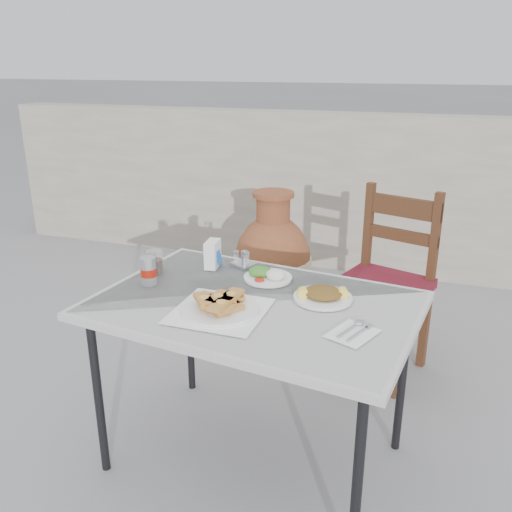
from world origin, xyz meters
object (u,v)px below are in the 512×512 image
(salad_chopped_plate, at_px, (323,295))
(terracotta_urn, at_px, (273,263))
(condiment_caddy, at_px, (243,261))
(chair, at_px, (385,281))
(napkin_holder, at_px, (213,254))
(pide_plate, at_px, (220,304))
(soda_can, at_px, (149,271))
(cola_glass, at_px, (155,263))
(salad_rice_plate, at_px, (267,275))
(cafe_table, at_px, (254,313))

(salad_chopped_plate, bearing_deg, terracotta_urn, 115.51)
(condiment_caddy, distance_m, chair, 0.85)
(salad_chopped_plate, distance_m, napkin_holder, 0.56)
(pide_plate, relative_size, soda_can, 2.84)
(salad_chopped_plate, distance_m, cola_glass, 0.73)
(salad_rice_plate, relative_size, condiment_caddy, 1.63)
(cola_glass, relative_size, condiment_caddy, 0.81)
(salad_chopped_plate, bearing_deg, napkin_holder, 161.06)
(salad_chopped_plate, xyz_separation_m, soda_can, (-0.69, -0.08, 0.04))
(pide_plate, distance_m, napkin_holder, 0.45)
(pide_plate, height_order, soda_can, soda_can)
(cola_glass, bearing_deg, soda_can, -72.84)
(soda_can, bearing_deg, napkin_holder, 57.87)
(salad_rice_plate, distance_m, chair, 0.84)
(napkin_holder, bearing_deg, pide_plate, -69.58)
(condiment_caddy, relative_size, chair, 0.13)
(salad_chopped_plate, bearing_deg, pide_plate, -145.83)
(cafe_table, height_order, chair, chair)
(terracotta_urn, bearing_deg, pide_plate, -80.79)
(salad_rice_plate, bearing_deg, pide_plate, -101.21)
(pide_plate, bearing_deg, soda_can, 158.95)
(cola_glass, height_order, terracotta_urn, terracotta_urn)
(cafe_table, height_order, cola_glass, cola_glass)
(napkin_holder, relative_size, condiment_caddy, 0.96)
(pide_plate, bearing_deg, napkin_holder, 116.21)
(soda_can, distance_m, napkin_holder, 0.31)
(salad_rice_plate, xyz_separation_m, condiment_caddy, (-0.15, 0.11, 0.01))
(napkin_holder, distance_m, condiment_caddy, 0.13)
(salad_chopped_plate, height_order, chair, chair)
(salad_rice_plate, xyz_separation_m, cola_glass, (-0.47, -0.09, 0.03))
(soda_can, distance_m, chair, 1.26)
(terracotta_urn, bearing_deg, condiment_caddy, -81.13)
(cola_glass, relative_size, napkin_holder, 0.84)
(pide_plate, height_order, chair, chair)
(cafe_table, xyz_separation_m, napkin_holder, (-0.29, 0.28, 0.11))
(chair, bearing_deg, salad_rice_plate, -103.45)
(pide_plate, bearing_deg, chair, 64.52)
(soda_can, xyz_separation_m, terracotta_urn, (0.14, 1.24, -0.39))
(salad_chopped_plate, distance_m, terracotta_urn, 1.32)
(condiment_caddy, bearing_deg, soda_can, -131.88)
(cola_glass, bearing_deg, pide_plate, -32.80)
(salad_rice_plate, bearing_deg, cafe_table, -84.84)
(cafe_table, distance_m, terracotta_urn, 1.32)
(cola_glass, height_order, condiment_caddy, cola_glass)
(cafe_table, relative_size, salad_rice_plate, 6.38)
(soda_can, distance_m, cola_glass, 0.12)
(cafe_table, bearing_deg, salad_rice_plate, 95.16)
(pide_plate, height_order, terracotta_urn, terracotta_urn)
(salad_chopped_plate, relative_size, soda_can, 1.95)
(soda_can, relative_size, condiment_caddy, 0.93)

